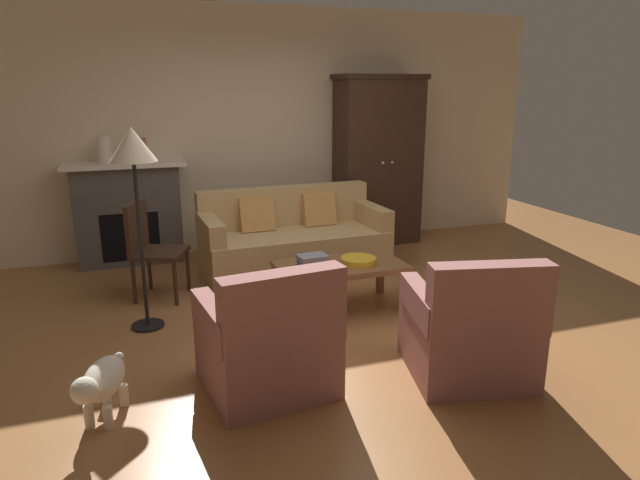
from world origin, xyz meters
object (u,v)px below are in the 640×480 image
(fireplace, at_px, (128,213))
(dog, at_px, (102,382))
(armchair_near_right, at_px, (470,333))
(armoire, at_px, (378,160))
(coffee_table, at_px, (340,270))
(mantel_vase_cream, at_px, (104,150))
(mantel_vase_terracotta, at_px, (140,150))
(book_stack, at_px, (313,262))
(floor_lamp, at_px, (133,157))
(side_chair_wooden, at_px, (150,244))
(couch, at_px, (293,242))
(fruit_bowl, at_px, (358,260))
(armchair_near_left, at_px, (269,344))

(fireplace, xyz_separation_m, dog, (-0.24, -3.17, -0.32))
(armchair_near_right, bearing_deg, armoire, 75.54)
(coffee_table, xyz_separation_m, mantel_vase_cream, (-1.87, 2.03, 0.90))
(mantel_vase_terracotta, height_order, dog, mantel_vase_terracotta)
(book_stack, bearing_deg, armoire, 53.04)
(mantel_vase_cream, xyz_separation_m, floor_lamp, (0.25, -1.86, 0.13))
(mantel_vase_cream, bearing_deg, floor_lamp, -82.35)
(coffee_table, xyz_separation_m, side_chair_wooden, (-1.54, 0.87, 0.15))
(couch, relative_size, mantel_vase_cream, 6.87)
(floor_lamp, bearing_deg, mantel_vase_terracotta, 86.59)
(coffee_table, height_order, armchair_near_right, armchair_near_right)
(floor_lamp, bearing_deg, dog, -103.30)
(fireplace, bearing_deg, fruit_bowl, -48.45)
(armchair_near_right, bearing_deg, fruit_bowl, 100.04)
(book_stack, height_order, armchair_near_left, armchair_near_left)
(mantel_vase_cream, bearing_deg, armchair_near_right, -56.43)
(mantel_vase_terracotta, relative_size, side_chair_wooden, 0.28)
(coffee_table, relative_size, floor_lamp, 0.68)
(dog, bearing_deg, armchair_near_left, 0.71)
(couch, bearing_deg, dog, -128.80)
(fruit_bowl, distance_m, book_stack, 0.43)
(floor_lamp, bearing_deg, armchair_near_right, -37.70)
(armchair_near_left, bearing_deg, fireplace, 103.68)
(fruit_bowl, xyz_separation_m, dog, (-2.08, -1.09, -0.20))
(book_stack, height_order, floor_lamp, floor_lamp)
(armoire, bearing_deg, floor_lamp, -148.06)
(fruit_bowl, distance_m, mantel_vase_cream, 3.01)
(mantel_vase_terracotta, bearing_deg, armchair_near_right, -60.83)
(mantel_vase_cream, bearing_deg, dog, -91.03)
(armoire, relative_size, armchair_near_left, 2.32)
(fruit_bowl, height_order, mantel_vase_cream, mantel_vase_cream)
(coffee_table, height_order, book_stack, book_stack)
(armchair_near_left, bearing_deg, armoire, 54.68)
(armoire, height_order, floor_lamp, armoire)
(couch, bearing_deg, mantel_vase_cream, 154.93)
(armchair_near_right, relative_size, side_chair_wooden, 1.03)
(fireplace, distance_m, armoire, 2.99)
(armoire, bearing_deg, couch, -149.54)
(mantel_vase_terracotta, xyz_separation_m, armchair_near_left, (0.59, -3.14, -0.93))
(book_stack, distance_m, mantel_vase_cream, 2.75)
(side_chair_wooden, bearing_deg, armchair_near_left, -72.86)
(couch, xyz_separation_m, armchair_near_left, (-0.85, -2.30, -0.00))
(armoire, height_order, coffee_table, armoire)
(mantel_vase_cream, relative_size, armchair_near_right, 0.31)
(fireplace, distance_m, book_stack, 2.55)
(armoire, distance_m, coffee_table, 2.43)
(coffee_table, height_order, armchair_near_left, armchair_near_left)
(armoire, bearing_deg, fireplace, 178.49)
(fireplace, relative_size, fruit_bowl, 4.11)
(book_stack, relative_size, side_chair_wooden, 0.29)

